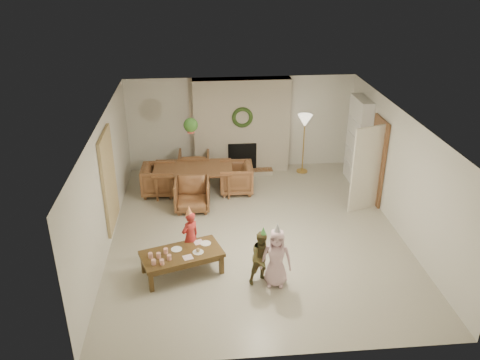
{
  "coord_description": "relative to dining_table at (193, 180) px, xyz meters",
  "views": [
    {
      "loc": [
        -1.12,
        -8.81,
        5.43
      ],
      "look_at": [
        -0.3,
        0.4,
        1.05
      ],
      "focal_mm": 36.43,
      "sensor_mm": 36.0,
      "label": 1
    }
  ],
  "objects": [
    {
      "name": "hanging_plant_foliage",
      "position": [
        0.0,
        -0.49,
        1.59
      ],
      "size": [
        0.32,
        0.32,
        0.32
      ],
      "primitive_type": "sphere",
      "color": "#224918",
      "rests_on": "hanging_plant_pot"
    },
    {
      "name": "dining_chair_near",
      "position": [
        -0.03,
        -0.83,
        0.03
      ],
      "size": [
        0.81,
        0.83,
        0.74
      ],
      "primitive_type": "imported",
      "rotation": [
        0.0,
        0.0,
        -0.03
      ],
      "color": "brown",
      "rests_on": "floor"
    },
    {
      "name": "books_row_mid",
      "position": [
        4.1,
        0.36,
        0.66
      ],
      "size": [
        0.2,
        0.44,
        0.24
      ],
      "primitive_type": "cube",
      "color": "navy",
      "rests_on": "bookshelf_shelf_b"
    },
    {
      "name": "napkin_right",
      "position": [
        0.09,
        -2.99,
        0.12
      ],
      "size": [
        0.21,
        0.21,
        0.01
      ],
      "primitive_type": "cube",
      "rotation": [
        0.0,
        0.0,
        0.32
      ],
      "color": "#ECAEC3",
      "rests_on": "coffee_table_top"
    },
    {
      "name": "coffee_table_top",
      "position": [
        -0.22,
        -3.3,
        0.08
      ],
      "size": [
        1.61,
        1.14,
        0.07
      ],
      "primitive_type": "cube",
      "rotation": [
        0.0,
        0.0,
        0.32
      ],
      "color": "#533B1B",
      "rests_on": "floor"
    },
    {
      "name": "child_red",
      "position": [
        -0.06,
        -2.9,
        0.19
      ],
      "size": [
        0.45,
        0.43,
        1.04
      ],
      "primitive_type": "imported",
      "rotation": [
        0.0,
        0.0,
        3.8
      ],
      "color": "#AA2824",
      "rests_on": "floor"
    },
    {
      "name": "fireplace_wreath",
      "position": [
        1.3,
        1.08,
        1.22
      ],
      "size": [
        0.54,
        0.1,
        0.54
      ],
      "primitive_type": "torus",
      "rotation": [
        1.57,
        0.0,
        0.0
      ],
      "color": "#233F17",
      "rests_on": "fireplace_mass"
    },
    {
      "name": "child_plaid",
      "position": [
        1.22,
        -3.7,
        0.18
      ],
      "size": [
        0.6,
        0.53,
        1.03
      ],
      "primitive_type": "imported",
      "rotation": [
        0.0,
        0.0,
        0.34
      ],
      "color": "brown",
      "rests_on": "floor"
    },
    {
      "name": "food_scoop",
      "position": [
        0.08,
        -3.32,
        0.16
      ],
      "size": [
        0.1,
        0.1,
        0.08
      ],
      "primitive_type": "sphere",
      "rotation": [
        0.0,
        0.0,
        0.32
      ],
      "color": "tan",
      "rests_on": "plate_b"
    },
    {
      "name": "child_pink",
      "position": [
        1.45,
        -3.77,
        0.22
      ],
      "size": [
        0.6,
        0.45,
        1.11
      ],
      "primitive_type": "imported",
      "rotation": [
        0.0,
        0.0,
        -0.2
      ],
      "color": "beige",
      "rests_on": "floor"
    },
    {
      "name": "books_row_upper",
      "position": [
        4.1,
        0.21,
        1.05
      ],
      "size": [
        0.2,
        0.36,
        0.22
      ],
      "primitive_type": "cube",
      "color": "#A79F23",
      "rests_on": "bookshelf_shelf_c"
    },
    {
      "name": "coffee_leg_fl",
      "position": [
        -0.75,
        -3.79,
        -0.14
      ],
      "size": [
        0.1,
        0.1,
        0.38
      ],
      "primitive_type": "cube",
      "rotation": [
        0.0,
        0.0,
        0.32
      ],
      "color": "#533B1B",
      "rests_on": "floor"
    },
    {
      "name": "dining_table",
      "position": [
        0.0,
        0.0,
        0.0
      ],
      "size": [
        1.93,
        1.12,
        0.67
      ],
      "primitive_type": "imported",
      "rotation": [
        0.0,
        0.0,
        -0.03
      ],
      "color": "brown",
      "rests_on": "floor"
    },
    {
      "name": "dining_chair_far",
      "position": [
        0.03,
        0.83,
        0.03
      ],
      "size": [
        0.81,
        0.83,
        0.74
      ],
      "primitive_type": "imported",
      "rotation": [
        0.0,
        0.0,
        3.11
      ],
      "color": "brown",
      "rests_on": "floor"
    },
    {
      "name": "coffee_leg_bl",
      "position": [
        -0.93,
        -3.23,
        -0.14
      ],
      "size": [
        0.1,
        0.1,
        0.38
      ],
      "primitive_type": "cube",
      "rotation": [
        0.0,
        0.0,
        0.32
      ],
      "color": "#533B1B",
      "rests_on": "floor"
    },
    {
      "name": "bookshelf_carcass",
      "position": [
        4.14,
        0.31,
        0.77
      ],
      "size": [
        0.3,
        1.0,
        2.2
      ],
      "primitive_type": "cube",
      "color": "white",
      "rests_on": "floor"
    },
    {
      "name": "coffee_leg_fr",
      "position": [
        0.5,
        -3.38,
        -0.14
      ],
      "size": [
        0.1,
        0.1,
        0.38
      ],
      "primitive_type": "cube",
      "rotation": [
        0.0,
        0.0,
        0.32
      ],
      "color": "#533B1B",
      "rests_on": "floor"
    },
    {
      "name": "party_hat_pink",
      "position": [
        1.45,
        -3.77,
        0.82
      ],
      "size": [
        0.19,
        0.19,
        0.2
      ],
      "primitive_type": "cone",
      "rotation": [
        0.0,
        0.0,
        -0.37
      ],
      "color": "silver",
      "rests_on": "child_pink"
    },
    {
      "name": "cup_c",
      "position": [
        -0.55,
        -3.65,
        0.16
      ],
      "size": [
        0.1,
        0.1,
        0.1
      ],
      "primitive_type": "cylinder",
      "rotation": [
        0.0,
        0.0,
        0.32
      ],
      "color": "white",
      "rests_on": "coffee_table_top"
    },
    {
      "name": "dining_chair_left",
      "position": [
        -0.83,
        0.03,
        0.03
      ],
      "size": [
        0.83,
        0.81,
        0.74
      ],
      "primitive_type": "imported",
      "rotation": [
        0.0,
        0.0,
        1.54
      ],
      "color": "brown",
      "rests_on": "floor"
    },
    {
      "name": "bookshelf_shelf_a",
      "position": [
        4.12,
        0.31,
        0.12
      ],
      "size": [
        0.3,
        0.92,
        0.03
      ],
      "primitive_type": "cube",
      "color": "white",
      "rests_on": "bookshelf_carcass"
    },
    {
      "name": "fireplace_hearth",
      "position": [
        1.3,
        0.96,
        -0.27
      ],
      "size": [
        1.6,
        0.3,
        0.12
      ],
      "primitive_type": "cube",
      "color": "brown",
      "rests_on": "floor"
    },
    {
      "name": "wall_front",
      "position": [
        1.3,
        -5.49,
        0.92
      ],
      "size": [
        7.0,
        0.0,
        7.0
      ],
      "primitive_type": "plane",
      "rotation": [
        -1.57,
        0.0,
        0.0
      ],
      "color": "silver",
      "rests_on": "floor"
    },
    {
      "name": "cup_a",
      "position": [
        -0.69,
        -3.63,
        0.16
      ],
      "size": [
        0.1,
        0.1,
        0.1
      ],
      "primitive_type": "cylinder",
      "rotation": [
        0.0,
        0.0,
        0.32
      ],
      "color": "white",
      "rests_on": "coffee_table_top"
    },
    {
      "name": "ceiling",
      "position": [
        1.3,
        -1.99,
        2.17
      ],
      "size": [
        7.0,
        7.0,
        0.0
      ],
      "primitive_type": "plane",
      "rotation": [
        3.14,
        0.0,
        0.0
      ],
      "color": "white",
      "rests_on": "wall_back"
    },
    {
      "name": "cup_d",
      "position": [
        -0.62,
        -3.43,
        0.16
      ],
      "size": [
        0.1,
        0.1,
        0.1
      ],
      "primitive_type": "cylinder",
      "rotation": [
        0.0,
        0.0,
        0.32
      ],
      "color": "white",
      "rests_on": "coffee_table_top"
    },
    {
      "name": "books_row_lower",
      "position": [
        4.1,
        0.16,
        0.26
      ],
      "size": [
        0.2,
        0.4,
        0.24
      ],
      "primitive_type": "cube",
      "color": "maroon",
      "rests_on": "bookshelf_shelf_a"
    },
    {
      "name": "door_leaf",
      "position": [
        3.88,
        -1.17,
        0.67
      ],
      "size": [
        0.77,
        0.32,
        2.0
      ],
      "primitive_type": "cube",
      "rotation": [
        0.0,
        0.0,
        -1.22
      ],
      "color": "beige",
      "rests_on": "floor"
    },
    {
      "name": "party_hat_plaid",
      "position": [
        1.22,
        -3.7,
        0.73
      ],
      "size": [
        0.12,
        0.12,
        0.17
      ],
      "primitive_type": "cone",
      "rotation": [
        0.0,
        0.0,
        -0.01
      ],
      "color": "#4DAD4A",
      "rests_on": "child_plaid"
    },
    {
      "name": "wall_back",
      "position": [
        1.3,
        1.51,
        0.92
      ],
      "size": [
        7.0,
        0.0,
        7.0
      ],
      "primitive_type": "plane",
      "rotation": [
        1.57,
        0.0,
        0.0
      ],
      "color": "silver",
      "rests_on": "floor"
    },
    {
      "name": "floor_lamp_shade",
      "position": [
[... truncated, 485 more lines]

